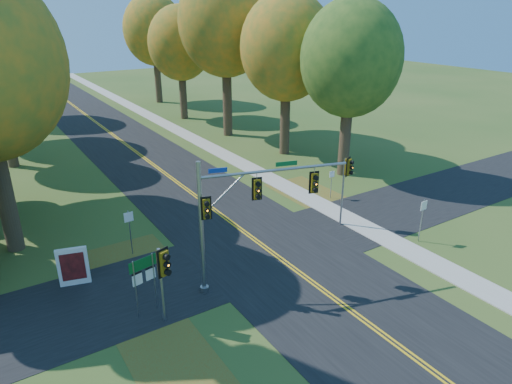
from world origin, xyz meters
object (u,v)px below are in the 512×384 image
traffic_mast (239,207)px  info_kiosk (73,267)px  east_signal_pole (347,175)px  route_sign_cluster (144,274)px

traffic_mast → info_kiosk: size_ratio=3.51×
east_signal_pole → info_kiosk: bearing=149.4°
east_signal_pole → route_sign_cluster: east_signal_pole is taller
route_sign_cluster → info_kiosk: (-2.06, 3.81, -0.94)m
traffic_mast → east_signal_pole: bearing=30.2°
east_signal_pole → info_kiosk: 14.99m
route_sign_cluster → info_kiosk: 4.43m
east_signal_pole → info_kiosk: (-14.67, 2.10, -2.25)m
info_kiosk → east_signal_pole: bearing=6.7°
route_sign_cluster → info_kiosk: size_ratio=1.42×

